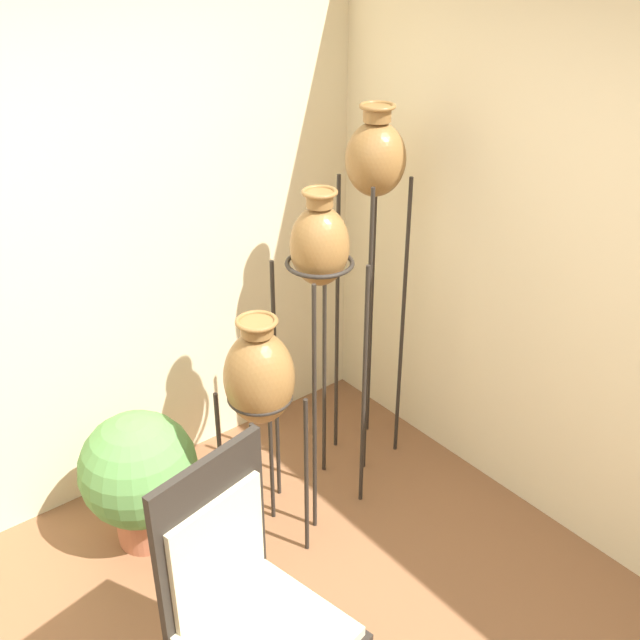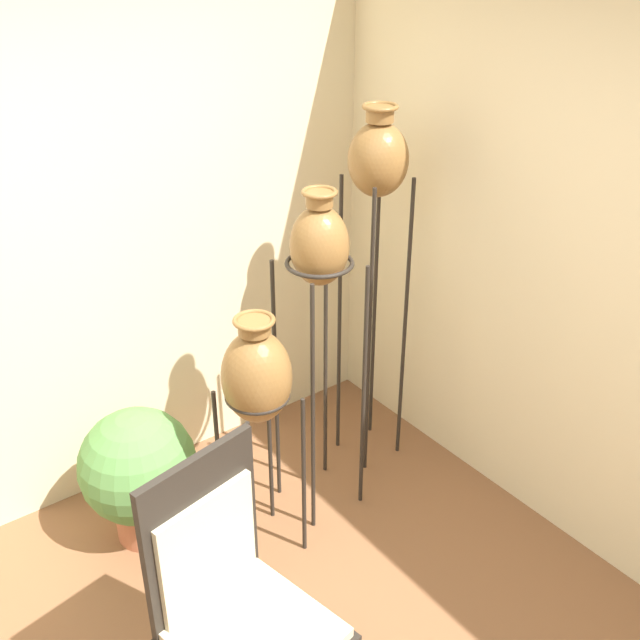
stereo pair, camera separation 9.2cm
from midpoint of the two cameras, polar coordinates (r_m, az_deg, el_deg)
The scene contains 6 objects.
wall_back at distance 3.50m, azimuth -21.19°, elevation 4.62°, with size 7.67×0.06×2.70m.
vase_stand_tall at distance 3.54m, azimuth 5.18°, elevation 11.16°, with size 0.28×0.28×1.91m.
vase_stand_medium at distance 3.25m, azimuth 0.78°, elevation 4.86°, with size 0.32×0.32×1.65m.
vase_stand_short at distance 3.16m, azimuth -4.00°, elevation -4.50°, with size 0.30×0.30×1.23m.
chair at distance 2.70m, azimuth -5.56°, elevation -20.27°, with size 0.58×0.60×1.15m.
potted_plant at distance 3.63m, azimuth -12.94°, elevation -11.12°, with size 0.55×0.55×0.69m.
Camera 2 is at (-0.75, -1.31, 2.66)m, focal length 42.00 mm.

